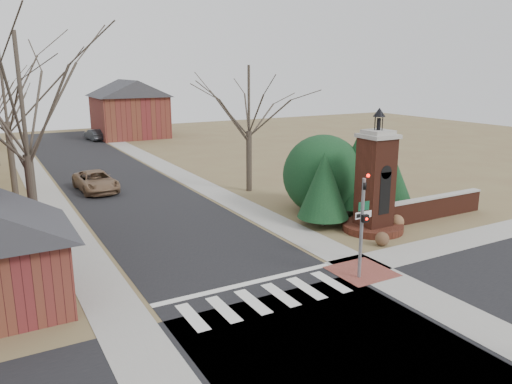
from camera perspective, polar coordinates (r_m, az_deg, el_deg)
ground at (r=18.53m, az=2.52°, el=-13.01°), size 120.00×120.00×0.00m
main_street at (r=37.99m, az=-15.20°, el=0.73°), size 8.00×70.00×0.01m
cross_street at (r=16.38m, az=8.30°, el=-17.04°), size 120.00×8.00×0.01m
crosswalk_zone at (r=19.14m, az=1.24°, el=-12.04°), size 8.00×2.20×0.02m
stop_bar at (r=20.32m, az=-0.95°, el=-10.42°), size 8.00×0.35×0.02m
sidewalk_right_main at (r=39.51m, az=-7.89°, el=1.60°), size 2.00×60.00×0.02m
sidewalk_left at (r=37.13m, az=-22.98°, el=-0.20°), size 2.00×60.00×0.02m
curb_apron at (r=21.89m, az=11.99°, el=-8.88°), size 2.40×2.40×0.02m
traffic_signal_pole at (r=20.41m, az=12.08°, el=-2.90°), size 0.28×0.41×4.50m
sign_post at (r=22.43m, az=12.12°, el=-3.06°), size 0.90×0.07×2.75m
brick_gate_monument at (r=26.74m, az=13.42°, el=0.11°), size 3.20×3.20×6.47m
brick_garden_wall at (r=30.27m, az=19.56°, el=-1.65°), size 7.50×0.50×1.30m
garage_left at (r=19.49m, az=-27.10°, el=-6.07°), size 4.80×4.80×4.29m
house_distant_right at (r=64.39m, az=-14.30°, el=9.35°), size 8.80×8.80×7.30m
evergreen_near at (r=27.07m, az=7.76°, el=0.83°), size 2.80×2.80×4.10m
evergreen_mid at (r=29.95m, az=11.46°, el=2.54°), size 3.40×3.40×4.70m
evergreen_far at (r=30.72m, az=15.45°, el=1.25°), size 2.40×2.40×3.30m
evergreen_mass at (r=30.06m, az=7.66°, el=2.35°), size 4.80×4.80×4.80m
bare_tree_0 at (r=23.07m, az=-25.38°, el=10.91°), size 8.05×8.05×11.15m
bare_tree_1 at (r=36.04m, az=-27.10°, el=11.92°), size 8.40×8.40×11.64m
bare_tree_3 at (r=34.16m, az=-0.83°, el=11.12°), size 7.00×7.00×9.70m
pickup_truck at (r=36.62m, az=-17.83°, el=1.17°), size 2.57×5.15×1.40m
distant_car at (r=62.80m, az=-17.99°, el=6.24°), size 1.86×4.14×1.32m
dry_shrub_left at (r=25.06m, az=14.22°, el=-5.22°), size 0.69×0.69×0.69m
dry_shrub_right at (r=27.83m, az=15.78°, el=-3.29°), size 0.78×0.78×0.78m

